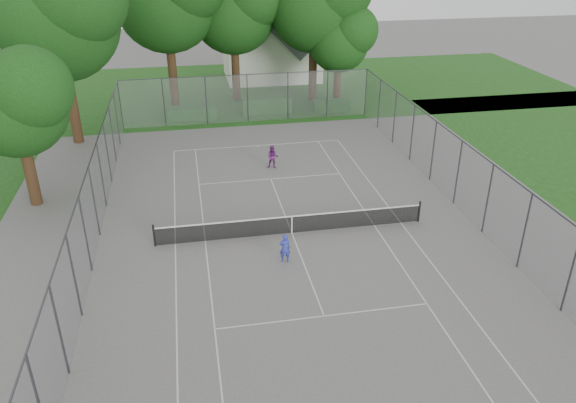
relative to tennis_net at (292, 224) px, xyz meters
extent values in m
plane|color=#5F5D5B|center=(0.00, 0.00, -0.51)|extent=(120.00, 120.00, 0.00)
cube|color=#1B4914|center=(0.00, 26.00, -0.51)|extent=(60.00, 20.00, 0.00)
cube|color=silver|center=(0.00, 11.88, -0.50)|extent=(10.97, 0.06, 0.01)
cube|color=silver|center=(-5.49, 0.00, -0.50)|extent=(0.06, 23.77, 0.01)
cube|color=silver|center=(5.49, 0.00, -0.50)|extent=(0.06, 23.77, 0.01)
cube|color=silver|center=(-4.12, 0.00, -0.50)|extent=(0.06, 23.77, 0.01)
cube|color=silver|center=(4.12, 0.00, -0.50)|extent=(0.06, 23.77, 0.01)
cube|color=silver|center=(0.00, -6.40, -0.50)|extent=(8.23, 0.06, 0.01)
cube|color=silver|center=(0.00, 6.40, -0.50)|extent=(8.23, 0.06, 0.01)
cube|color=silver|center=(0.00, 0.00, -0.50)|extent=(0.06, 12.80, 0.01)
cube|color=silver|center=(0.00, 11.73, -0.50)|extent=(0.06, 0.30, 0.01)
cylinder|color=black|center=(-6.39, 0.00, 0.04)|extent=(0.10, 0.10, 1.10)
cylinder|color=black|center=(6.39, 0.00, 0.04)|extent=(0.10, 0.10, 1.10)
cube|color=black|center=(0.00, 0.00, -0.06)|extent=(12.67, 0.01, 0.86)
cube|color=white|center=(0.00, 0.00, 0.40)|extent=(12.77, 0.03, 0.06)
cube|color=white|center=(0.00, 0.00, -0.07)|extent=(0.05, 0.02, 0.88)
cylinder|color=#38383D|center=(-9.00, 17.00, 1.24)|extent=(0.08, 0.08, 3.50)
cylinder|color=#38383D|center=(9.00, 17.00, 1.24)|extent=(0.08, 0.08, 3.50)
cube|color=slate|center=(0.00, 17.00, 1.24)|extent=(18.00, 0.02, 3.50)
cube|color=slate|center=(-9.00, 0.00, 1.24)|extent=(0.02, 34.00, 3.50)
cube|color=slate|center=(9.00, 0.00, 1.24)|extent=(0.02, 34.00, 3.50)
cube|color=#38383D|center=(0.00, 17.00, 2.99)|extent=(18.00, 0.05, 0.05)
cube|color=#38383D|center=(-9.00, 0.00, 2.99)|extent=(0.05, 34.00, 0.05)
cube|color=#38383D|center=(9.00, 0.00, 2.99)|extent=(0.05, 34.00, 0.05)
cylinder|color=#372214|center=(-5.29, 21.91, 2.19)|extent=(0.68, 0.68, 5.39)
sphere|color=#0F350E|center=(-5.29, 21.91, 7.57)|extent=(7.67, 7.67, 7.67)
cylinder|color=#372214|center=(-0.24, 22.92, 1.86)|extent=(0.65, 0.65, 4.75)
sphere|color=#0F350E|center=(-0.24, 22.92, 6.60)|extent=(6.75, 6.75, 6.75)
cylinder|color=#372214|center=(5.91, 21.56, 1.97)|extent=(0.66, 0.66, 4.96)
sphere|color=#0F350E|center=(5.91, 21.56, 6.92)|extent=(7.05, 7.05, 7.05)
cylinder|color=#372214|center=(7.61, 20.10, 1.14)|extent=(0.59, 0.59, 3.30)
sphere|color=#0F350E|center=(7.61, 20.10, 4.44)|extent=(4.70, 4.70, 4.70)
sphere|color=#0F350E|center=(8.55, 19.40, 5.38)|extent=(3.76, 3.76, 3.76)
sphere|color=#0F350E|center=(6.78, 20.69, 5.14)|extent=(3.52, 3.52, 3.52)
cylinder|color=#372214|center=(-11.78, 14.82, 2.13)|extent=(0.68, 0.68, 5.29)
sphere|color=#0F350E|center=(-11.78, 14.82, 7.41)|extent=(7.53, 7.53, 7.53)
cylinder|color=#372214|center=(-12.63, 5.59, 1.26)|extent=(0.60, 0.60, 3.54)
sphere|color=#0F350E|center=(-12.63, 5.59, 4.79)|extent=(5.03, 5.03, 5.03)
sphere|color=#0F350E|center=(-11.62, 4.83, 5.80)|extent=(4.03, 4.03, 4.03)
cube|color=#194A17|center=(-4.12, 18.30, -0.04)|extent=(3.76, 1.13, 0.94)
cube|color=#194A17|center=(1.67, 18.86, 0.08)|extent=(3.79, 1.08, 1.19)
cube|color=#194A17|center=(6.71, 18.52, -0.10)|extent=(2.76, 1.01, 0.83)
cube|color=white|center=(3.78, 29.60, 2.67)|extent=(8.49, 6.37, 6.37)
cube|color=#515257|center=(3.78, 29.60, 5.86)|extent=(8.41, 6.58, 8.41)
imported|color=#2F38B1|center=(-0.77, -2.36, 0.16)|extent=(0.49, 0.33, 1.34)
imported|color=#68236B|center=(0.37, 7.97, 0.20)|extent=(0.82, 0.72, 1.42)
camera|label=1|loc=(-4.48, -22.83, 12.84)|focal=35.00mm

